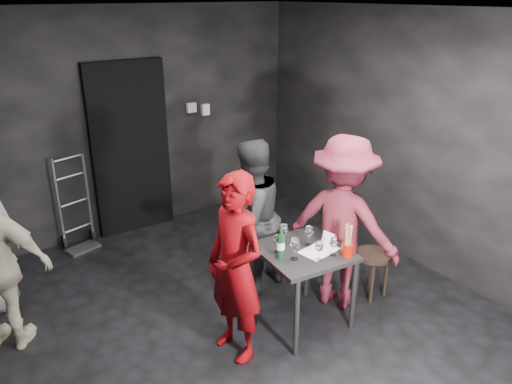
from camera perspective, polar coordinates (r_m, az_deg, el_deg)
floor at (r=4.72m, az=-1.81°, el=-14.83°), size 4.50×5.00×0.02m
ceiling at (r=3.78m, az=-2.33°, el=20.07°), size 4.50×5.00×0.02m
wall_back at (r=6.22m, az=-14.60°, el=7.55°), size 4.50×0.04×2.70m
wall_right at (r=5.53m, az=18.15°, el=5.40°), size 0.04×5.00×2.70m
doorway at (r=6.24m, az=-14.14°, el=4.79°), size 0.95×0.10×2.10m
wallbox_upper at (r=6.48m, az=-7.41°, el=9.55°), size 0.12×0.06×0.12m
wallbox_lower at (r=6.58m, az=-5.82°, el=9.36°), size 0.10×0.06×0.14m
hand_truck at (r=6.24m, az=-19.59°, el=-4.20°), size 0.37×0.32×1.11m
tasting_table at (r=4.40m, az=5.43°, el=-7.72°), size 0.72×0.72×0.75m
stool at (r=5.04m, az=13.22°, el=-7.74°), size 0.36×0.36×0.47m
server_red at (r=3.96m, az=-2.37°, el=-8.12°), size 0.48×0.66×1.69m
woman_black at (r=4.83m, az=-0.65°, el=-2.63°), size 0.87×0.61×1.63m
man_maroon at (r=4.64m, az=9.97°, el=-2.49°), size 1.01×1.33×1.86m
tasting_mat at (r=4.35m, az=7.23°, el=-6.64°), size 0.36×0.27×0.00m
wine_glass_a at (r=4.15m, az=4.45°, el=-6.38°), size 0.09×0.09×0.21m
wine_glass_b at (r=4.26m, az=2.49°, el=-5.81°), size 0.08×0.08×0.18m
wine_glass_c at (r=4.40m, az=3.23°, el=-4.72°), size 0.08×0.08×0.20m
wine_glass_d at (r=4.17m, az=7.23°, el=-6.58°), size 0.09×0.09×0.18m
wine_glass_e at (r=4.26m, az=8.83°, el=-6.11°), size 0.09×0.09×0.18m
wine_glass_f at (r=4.39m, az=6.09°, el=-4.92°), size 0.09×0.09×0.20m
wine_bottle at (r=4.17m, az=2.82°, el=-6.12°), size 0.07×0.07×0.29m
breadstick_cup at (r=4.25m, az=10.46°, el=-5.50°), size 0.10×0.10×0.31m
reserved_card at (r=4.49m, az=8.24°, el=-5.15°), size 0.09×0.13×0.09m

